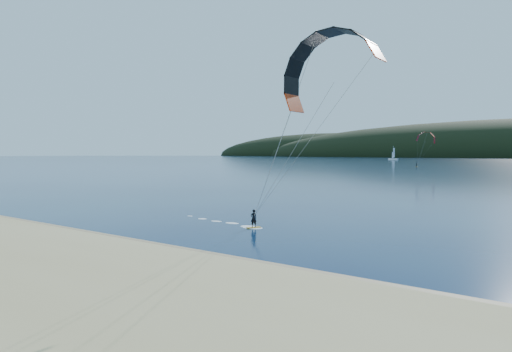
{
  "coord_description": "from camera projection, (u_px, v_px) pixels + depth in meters",
  "views": [
    {
      "loc": [
        22.67,
        -16.35,
        6.7
      ],
      "look_at": [
        3.61,
        10.0,
        5.0
      ],
      "focal_mm": 31.32,
      "sensor_mm": 36.0,
      "label": 1
    }
  ],
  "objects": [
    {
      "name": "kitesurfer_near",
      "position": [
        327.0,
        91.0,
        29.5
      ],
      "size": [
        24.68,
        8.11,
        15.69
      ],
      "color": "orange",
      "rests_on": "ground"
    },
    {
      "name": "wet_sand",
      "position": [
        166.0,
        250.0,
        30.49
      ],
      "size": [
        220.0,
        2.5,
        0.1
      ],
      "color": "#8B7051",
      "rests_on": "ground"
    },
    {
      "name": "ground",
      "position": [
        110.0,
        264.0,
        26.85
      ],
      "size": [
        1800.0,
        1800.0,
        0.0
      ],
      "primitive_type": "plane",
      "color": "#071337",
      "rests_on": "ground"
    },
    {
      "name": "sailboat",
      "position": [
        393.0,
        159.0,
        418.07
      ],
      "size": [
        9.3,
        5.84,
        13.0
      ],
      "color": "white",
      "rests_on": "ground"
    },
    {
      "name": "kitesurfer_far",
      "position": [
        426.0,
        141.0,
        204.28
      ],
      "size": [
        9.75,
        5.8,
        14.8
      ],
      "color": "orange",
      "rests_on": "ground"
    }
  ]
}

